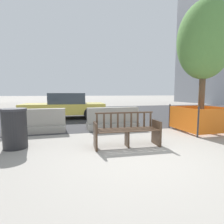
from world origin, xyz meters
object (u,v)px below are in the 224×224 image
at_px(trash_bin, 15,128).
at_px(street_tree, 205,41).
at_px(jersey_barrier_left, 36,123).
at_px(street_bench, 127,131).
at_px(jersey_barrier_centre, 113,120).
at_px(car_taxi_near, 65,106).
at_px(construction_fence, 200,118).

bearing_deg(trash_bin, street_tree, 4.51).
bearing_deg(jersey_barrier_left, street_bench, -42.68).
bearing_deg(street_tree, jersey_barrier_centre, 157.74).
height_order(street_bench, car_taxi_near, car_taxi_near).
bearing_deg(car_taxi_near, street_tree, -45.03).
xyz_separation_m(jersey_barrier_centre, street_tree, (2.98, -1.22, 2.86)).
relative_size(street_bench, trash_bin, 1.71).
bearing_deg(street_bench, street_tree, 18.09).
distance_m(street_bench, street_tree, 4.40).
height_order(car_taxi_near, trash_bin, car_taxi_near).
distance_m(jersey_barrier_left, trash_bin, 1.78).
distance_m(street_bench, trash_bin, 2.83).
distance_m(street_bench, jersey_barrier_left, 3.45).
relative_size(jersey_barrier_centre, street_tree, 0.44).
distance_m(street_bench, construction_fence, 3.40).
bearing_deg(car_taxi_near, trash_bin, -103.13).
xyz_separation_m(jersey_barrier_left, car_taxi_near, (0.99, 3.49, 0.34)).
distance_m(street_tree, trash_bin, 6.59).
distance_m(jersey_barrier_centre, street_tree, 4.30).
distance_m(jersey_barrier_centre, trash_bin, 3.46).
relative_size(street_tree, car_taxi_near, 1.03).
xyz_separation_m(construction_fence, car_taxi_near, (-4.77, 4.77, 0.20)).
distance_m(construction_fence, car_taxi_near, 6.75).
relative_size(jersey_barrier_centre, car_taxi_near, 0.45).
bearing_deg(trash_bin, construction_fence, 4.51).
distance_m(jersey_barrier_centre, car_taxi_near, 4.00).
height_order(street_bench, construction_fence, construction_fence).
bearing_deg(street_tree, jersey_barrier_left, 167.44).
bearing_deg(jersey_barrier_left, car_taxi_near, 74.09).
bearing_deg(jersey_barrier_left, construction_fence, -12.56).
xyz_separation_m(street_tree, construction_fence, (-0.00, -0.00, -2.72)).
height_order(jersey_barrier_left, trash_bin, trash_bin).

